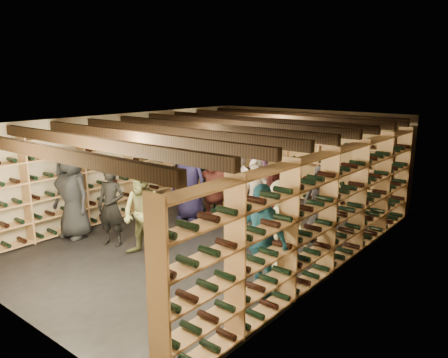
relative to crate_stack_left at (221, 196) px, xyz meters
name	(u,v)px	position (x,y,z in m)	size (l,w,h in m)	color
ground	(211,237)	(1.29, -1.89, -0.26)	(8.00, 8.00, 0.00)	black
walls	(210,181)	(1.29, -1.89, 0.95)	(5.52, 8.02, 2.40)	#B5A98D
ceiling	(210,121)	(1.29, -1.89, 2.15)	(5.50, 8.00, 0.01)	beige
ceiling_joists	(210,128)	(1.29, -1.89, 2.01)	(5.40, 7.12, 0.18)	black
wine_rack_left	(129,170)	(-1.28, -1.89, 0.82)	(0.32, 7.50, 2.15)	tan
wine_rack_right	(328,211)	(3.86, -1.89, 0.82)	(0.32, 7.50, 2.15)	tan
wine_rack_back	(304,160)	(1.29, 1.94, 0.82)	(4.70, 0.30, 2.15)	tan
crate_stack_left	(221,196)	(0.00, 0.00, 0.00)	(0.59, 0.49, 0.51)	tan
crate_stack_right	(264,203)	(1.03, 0.44, -0.09)	(0.53, 0.38, 0.34)	tan
crate_loose	(263,208)	(1.13, 0.29, -0.17)	(0.50, 0.33, 0.17)	tan
person_0	(72,194)	(-0.89, -3.65, 0.67)	(0.90, 0.59, 1.84)	black
person_1	(111,206)	(0.06, -3.40, 0.53)	(0.57, 0.38, 1.57)	black
person_2	(142,214)	(1.01, -3.43, 0.57)	(0.80, 0.62, 1.64)	#62643C
person_3	(281,226)	(3.24, -2.31, 0.53)	(1.02, 0.58, 1.57)	beige
person_4	(261,240)	(3.47, -3.24, 0.61)	(1.02, 0.42, 1.74)	#216182
person_5	(213,185)	(0.56, -0.94, 0.57)	(1.52, 0.49, 1.64)	brown
person_6	(189,180)	(0.12, -1.27, 0.67)	(0.90, 0.59, 1.84)	#1D1A42
person_7	(256,199)	(1.99, -1.28, 0.56)	(0.60, 0.39, 1.63)	gray
person_8	(274,213)	(2.85, -1.93, 0.58)	(0.81, 0.63, 1.68)	#461A1C
person_9	(237,183)	(0.98, -0.59, 0.62)	(1.13, 0.65, 1.75)	#A7A098
person_10	(210,182)	(0.14, -0.59, 0.51)	(0.90, 0.38, 1.54)	#214630
person_11	(258,190)	(1.56, -0.59, 0.55)	(1.49, 0.47, 1.61)	#986096
person_12	(321,203)	(3.10, -0.59, 0.51)	(0.75, 0.49, 1.54)	#2E2E32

